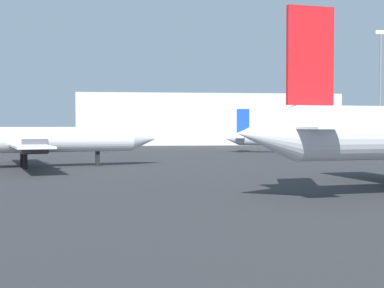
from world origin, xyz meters
TOP-DOWN VIEW (x-y plane):
  - airplane_on_taxiway at (-12.00, 53.01)m, footprint 28.71×26.41m
  - airplane_distant at (28.57, 82.83)m, footprint 25.93×17.15m
  - light_mast_right at (50.41, 97.22)m, footprint 2.40×0.50m
  - terminal_building at (18.96, 130.70)m, footprint 65.41×19.65m

SIDE VIEW (x-z plane):
  - airplane_distant at x=28.57m, z-range -1.48..6.32m
  - airplane_on_taxiway at x=-12.00m, z-range -1.31..7.60m
  - terminal_building at x=18.96m, z-range 0.00..12.80m
  - light_mast_right at x=50.41m, z-range 1.31..25.68m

